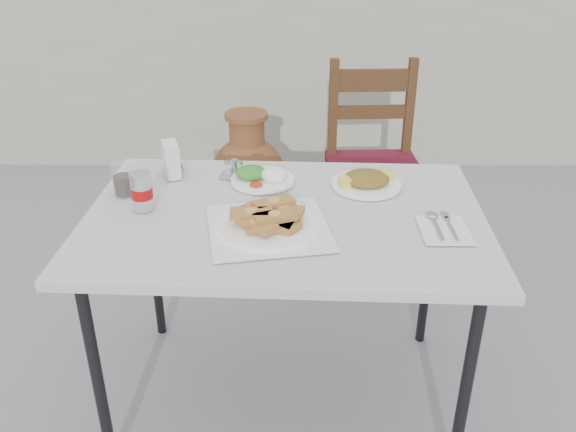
{
  "coord_description": "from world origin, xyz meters",
  "views": [
    {
      "loc": [
        0.11,
        -1.86,
        1.78
      ],
      "look_at": [
        0.1,
        0.04,
        0.78
      ],
      "focal_mm": 38.0,
      "sensor_mm": 36.0,
      "label": 1
    }
  ],
  "objects_px": {
    "salad_rice_plate": "(262,176)",
    "soda_can": "(142,191)",
    "pide_plate": "(268,218)",
    "chair": "(373,164)",
    "condiment_caddy": "(234,171)",
    "napkin_holder": "(171,160)",
    "terracotta_urn": "(249,185)",
    "cafe_table": "(285,227)",
    "cola_glass": "(123,181)",
    "salad_chopped_plate": "(366,181)"
  },
  "relations": [
    {
      "from": "cafe_table",
      "to": "cola_glass",
      "type": "xyz_separation_m",
      "value": [
        -0.58,
        0.14,
        0.11
      ]
    },
    {
      "from": "pide_plate",
      "to": "soda_can",
      "type": "bearing_deg",
      "value": 162.47
    },
    {
      "from": "cafe_table",
      "to": "soda_can",
      "type": "xyz_separation_m",
      "value": [
        -0.49,
        0.02,
        0.12
      ]
    },
    {
      "from": "terracotta_urn",
      "to": "cola_glass",
      "type": "bearing_deg",
      "value": -108.68
    },
    {
      "from": "condiment_caddy",
      "to": "terracotta_urn",
      "type": "relative_size",
      "value": 0.14
    },
    {
      "from": "pide_plate",
      "to": "terracotta_urn",
      "type": "distance_m",
      "value": 1.44
    },
    {
      "from": "soda_can",
      "to": "salad_chopped_plate",
      "type": "bearing_deg",
      "value": 13.57
    },
    {
      "from": "pide_plate",
      "to": "napkin_holder",
      "type": "bearing_deg",
      "value": 132.28
    },
    {
      "from": "napkin_holder",
      "to": "terracotta_urn",
      "type": "distance_m",
      "value": 1.08
    },
    {
      "from": "condiment_caddy",
      "to": "napkin_holder",
      "type": "bearing_deg",
      "value": 177.44
    },
    {
      "from": "soda_can",
      "to": "chair",
      "type": "relative_size",
      "value": 0.13
    },
    {
      "from": "soda_can",
      "to": "napkin_holder",
      "type": "relative_size",
      "value": 1.02
    },
    {
      "from": "chair",
      "to": "terracotta_urn",
      "type": "relative_size",
      "value": 1.36
    },
    {
      "from": "salad_rice_plate",
      "to": "napkin_holder",
      "type": "bearing_deg",
      "value": 170.61
    },
    {
      "from": "pide_plate",
      "to": "condiment_caddy",
      "type": "bearing_deg",
      "value": 109.43
    },
    {
      "from": "cafe_table",
      "to": "chair",
      "type": "relative_size",
      "value": 1.32
    },
    {
      "from": "chair",
      "to": "condiment_caddy",
      "type": "bearing_deg",
      "value": -132.03
    },
    {
      "from": "cafe_table",
      "to": "condiment_caddy",
      "type": "relative_size",
      "value": 12.38
    },
    {
      "from": "salad_chopped_plate",
      "to": "salad_rice_plate",
      "type": "bearing_deg",
      "value": 174.37
    },
    {
      "from": "salad_rice_plate",
      "to": "cola_glass",
      "type": "height_order",
      "value": "cola_glass"
    },
    {
      "from": "cafe_table",
      "to": "condiment_caddy",
      "type": "xyz_separation_m",
      "value": [
        -0.2,
        0.3,
        0.08
      ]
    },
    {
      "from": "pide_plate",
      "to": "condiment_caddy",
      "type": "xyz_separation_m",
      "value": [
        -0.15,
        0.41,
        -0.01
      ]
    },
    {
      "from": "pide_plate",
      "to": "chair",
      "type": "relative_size",
      "value": 0.42
    },
    {
      "from": "napkin_holder",
      "to": "pide_plate",
      "type": "bearing_deg",
      "value": -66.75
    },
    {
      "from": "salad_chopped_plate",
      "to": "chair",
      "type": "height_order",
      "value": "chair"
    },
    {
      "from": "pide_plate",
      "to": "napkin_holder",
      "type": "distance_m",
      "value": 0.57
    },
    {
      "from": "napkin_holder",
      "to": "terracotta_urn",
      "type": "relative_size",
      "value": 0.17
    },
    {
      "from": "cola_glass",
      "to": "terracotta_urn",
      "type": "height_order",
      "value": "cola_glass"
    },
    {
      "from": "pide_plate",
      "to": "salad_rice_plate",
      "type": "bearing_deg",
      "value": 95.75
    },
    {
      "from": "cafe_table",
      "to": "napkin_holder",
      "type": "bearing_deg",
      "value": 144.85
    },
    {
      "from": "salad_chopped_plate",
      "to": "chair",
      "type": "xyz_separation_m",
      "value": [
        0.15,
        0.87,
        -0.3
      ]
    },
    {
      "from": "cola_glass",
      "to": "condiment_caddy",
      "type": "distance_m",
      "value": 0.41
    },
    {
      "from": "soda_can",
      "to": "terracotta_urn",
      "type": "relative_size",
      "value": 0.17
    },
    {
      "from": "cafe_table",
      "to": "napkin_holder",
      "type": "relative_size",
      "value": 10.72
    },
    {
      "from": "pide_plate",
      "to": "napkin_holder",
      "type": "xyz_separation_m",
      "value": [
        -0.39,
        0.42,
        0.03
      ]
    },
    {
      "from": "napkin_holder",
      "to": "chair",
      "type": "distance_m",
      "value": 1.23
    },
    {
      "from": "salad_rice_plate",
      "to": "terracotta_urn",
      "type": "relative_size",
      "value": 0.31
    },
    {
      "from": "pide_plate",
      "to": "chair",
      "type": "height_order",
      "value": "chair"
    },
    {
      "from": "salad_rice_plate",
      "to": "soda_can",
      "type": "relative_size",
      "value": 1.82
    },
    {
      "from": "napkin_holder",
      "to": "salad_chopped_plate",
      "type": "bearing_deg",
      "value": -26.44
    },
    {
      "from": "salad_rice_plate",
      "to": "cola_glass",
      "type": "bearing_deg",
      "value": -167.75
    },
    {
      "from": "soda_can",
      "to": "terracotta_urn",
      "type": "bearing_deg",
      "value": 77.26
    },
    {
      "from": "soda_can",
      "to": "napkin_holder",
      "type": "xyz_separation_m",
      "value": [
        0.05,
        0.29,
        -0.0
      ]
    },
    {
      "from": "cola_glass",
      "to": "cafe_table",
      "type": "bearing_deg",
      "value": -13.82
    },
    {
      "from": "salad_chopped_plate",
      "to": "condiment_caddy",
      "type": "distance_m",
      "value": 0.51
    },
    {
      "from": "pide_plate",
      "to": "cola_glass",
      "type": "relative_size",
      "value": 3.87
    },
    {
      "from": "condiment_caddy",
      "to": "chair",
      "type": "relative_size",
      "value": 0.11
    },
    {
      "from": "cola_glass",
      "to": "condiment_caddy",
      "type": "xyz_separation_m",
      "value": [
        0.38,
        0.15,
        -0.03
      ]
    },
    {
      "from": "salad_chopped_plate",
      "to": "chair",
      "type": "relative_size",
      "value": 0.24
    },
    {
      "from": "salad_rice_plate",
      "to": "cola_glass",
      "type": "distance_m",
      "value": 0.51
    }
  ]
}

